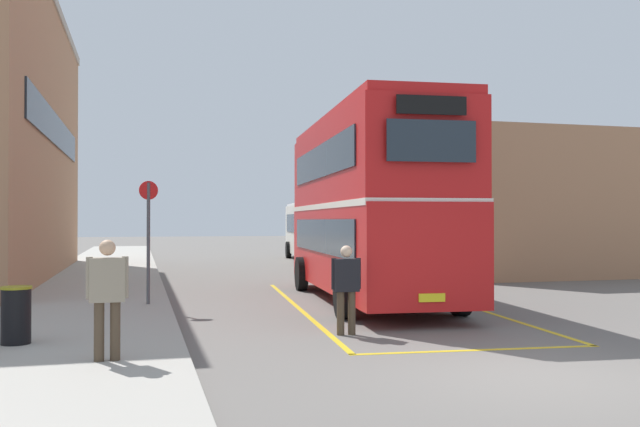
# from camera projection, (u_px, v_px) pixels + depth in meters

# --- Properties ---
(ground_plane) EXTENTS (135.60, 135.60, 0.00)m
(ground_plane) POSITION_uv_depth(u_px,v_px,m) (298.00, 282.00, 23.03)
(ground_plane) COLOR #66605B
(sidewalk_left) EXTENTS (4.00, 57.60, 0.14)m
(sidewalk_left) POSITION_uv_depth(u_px,v_px,m) (101.00, 278.00, 23.68)
(sidewalk_left) COLOR #A39E93
(sidewalk_left) RESTS_ON ground
(depot_building_right) EXTENTS (8.27, 13.62, 5.42)m
(depot_building_right) POSITION_uv_depth(u_px,v_px,m) (484.00, 207.00, 30.11)
(depot_building_right) COLOR #AD7A56
(depot_building_right) RESTS_ON ground
(double_decker_bus) EXTENTS (3.44, 9.81, 4.75)m
(double_decker_bus) POSITION_uv_depth(u_px,v_px,m) (368.00, 204.00, 17.58)
(double_decker_bus) COLOR black
(double_decker_bus) RESTS_ON ground
(single_deck_bus) EXTENTS (3.55, 10.19, 3.02)m
(single_deck_bus) POSITION_uv_depth(u_px,v_px,m) (319.00, 229.00, 34.90)
(single_deck_bus) COLOR black
(single_deck_bus) RESTS_ON ground
(pedestrian_boarding) EXTENTS (0.55, 0.25, 1.63)m
(pedestrian_boarding) POSITION_uv_depth(u_px,v_px,m) (346.00, 284.00, 12.39)
(pedestrian_boarding) COLOR #473828
(pedestrian_boarding) RESTS_ON ground
(pedestrian_waiting_near) EXTENTS (0.57, 0.25, 1.68)m
(pedestrian_waiting_near) POSITION_uv_depth(u_px,v_px,m) (107.00, 291.00, 9.43)
(pedestrian_waiting_near) COLOR #473828
(pedestrian_waiting_near) RESTS_ON sidewalk_left
(litter_bin) EXTENTS (0.48, 0.48, 0.91)m
(litter_bin) POSITION_uv_depth(u_px,v_px,m) (16.00, 315.00, 10.72)
(litter_bin) COLOR black
(litter_bin) RESTS_ON sidewalk_left
(bus_stop_sign) EXTENTS (0.44, 0.12, 2.88)m
(bus_stop_sign) POSITION_uv_depth(u_px,v_px,m) (148.00, 230.00, 15.86)
(bus_stop_sign) COLOR #4C4C51
(bus_stop_sign) RESTS_ON sidewalk_left
(bay_marking_yellow) EXTENTS (5.18, 11.97, 0.01)m
(bay_marking_yellow) POSITION_uv_depth(u_px,v_px,m) (392.00, 310.00, 15.75)
(bay_marking_yellow) COLOR gold
(bay_marking_yellow) RESTS_ON ground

